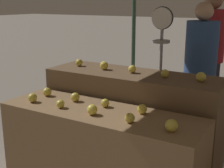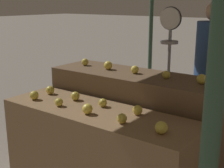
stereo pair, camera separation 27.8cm
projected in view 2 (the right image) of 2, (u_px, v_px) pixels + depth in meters
name	position (u px, v px, depth m)	size (l,w,h in m)	color
display_counter_front	(97.00, 152.00, 2.66)	(1.73, 0.55, 0.76)	olive
display_counter_back	(135.00, 121.00, 3.10)	(1.73, 0.55, 0.96)	brown
apple_front_0	(34.00, 95.00, 2.83)	(0.08, 0.08, 0.08)	gold
apple_front_1	(59.00, 102.00, 2.65)	(0.07, 0.07, 0.07)	gold
apple_front_2	(87.00, 109.00, 2.47)	(0.08, 0.08, 0.08)	yellow
apple_front_3	(122.00, 118.00, 2.28)	(0.07, 0.07, 0.07)	gold
apple_front_4	(161.00, 128.00, 2.09)	(0.09, 0.09, 0.09)	gold
apple_front_5	(50.00, 90.00, 2.99)	(0.08, 0.08, 0.08)	gold
apple_front_6	(75.00, 96.00, 2.81)	(0.08, 0.08, 0.08)	gold
apple_front_7	(103.00, 103.00, 2.63)	(0.07, 0.07, 0.07)	gold
apple_front_8	(138.00, 110.00, 2.45)	(0.08, 0.08, 0.08)	yellow
apple_back_0	(85.00, 62.00, 3.34)	(0.08, 0.08, 0.08)	gold
apple_back_1	(108.00, 65.00, 3.14)	(0.09, 0.09, 0.09)	yellow
apple_back_2	(135.00, 70.00, 2.97)	(0.08, 0.08, 0.08)	yellow
apple_back_3	(166.00, 75.00, 2.77)	(0.07, 0.07, 0.07)	gold
apple_back_4	(202.00, 79.00, 2.59)	(0.08, 0.08, 0.08)	gold
produce_scale	(169.00, 48.00, 3.45)	(0.25, 0.20, 1.57)	#99999E
person_vendor_at_scale	(211.00, 64.00, 3.57)	(0.47, 0.47, 1.62)	#2D2D38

